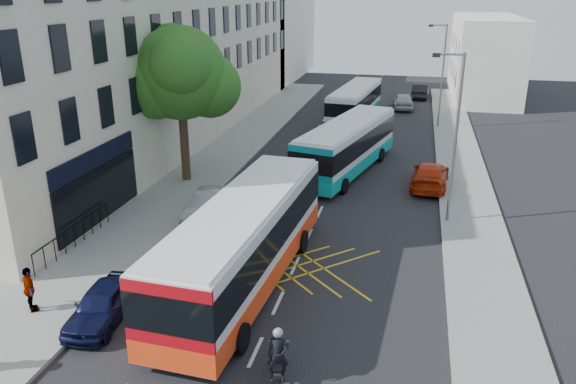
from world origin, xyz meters
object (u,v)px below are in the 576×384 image
Objects in this scene: lamp_far at (441,70)px; pedestrian_far at (29,290)px; parked_car_blue at (103,304)px; lamp_near at (454,131)px; bus_mid at (347,146)px; distant_car_dark at (420,91)px; bus_near at (244,242)px; red_hatchback at (430,175)px; bus_far at (355,103)px; motorbike at (278,358)px; distant_car_silver at (403,101)px; street_tree at (180,74)px; distant_car_grey at (342,96)px; parked_car_silver at (210,206)px.

pedestrian_far is at bearing -114.54° from lamp_far.
parked_car_blue is (-11.80, -31.42, -3.97)m from lamp_far.
lamp_near reaches higher than bus_mid.
pedestrian_far reaches higher than distant_car_dark.
lamp_far reaches higher than pedestrian_far.
bus_mid is at bearing 85.80° from bus_near.
lamp_near is 6.56m from red_hatchback.
motorbike is (1.64, -34.09, -0.67)m from bus_far.
distant_car_silver is at bearing 96.16° from lamp_near.
bus_near is at bearing -85.59° from bus_far.
pedestrian_far is (0.26, -14.60, -5.30)m from street_tree.
distant_car_grey is at bearing 111.68° from bus_mid.
motorbike is 6.92m from parked_car_blue.
red_hatchback is 24.82m from distant_car_grey.
distant_car_grey is at bearing 77.22° from street_tree.
red_hatchback is (10.64, 7.35, -0.01)m from parked_car_silver.
parked_car_blue is (2.91, -14.39, -5.64)m from street_tree.
motorbike is at bearing -82.13° from distant_car_grey.
red_hatchback is 1.11× the size of distant_car_silver.
parked_car_blue reaches higher than distant_car_grey.
pedestrian_far is (-3.11, -9.51, 0.27)m from parked_car_silver.
street_tree is 27.35m from distant_car_silver.
pedestrian_far reaches higher than parked_car_silver.
red_hatchback is 21.90m from distant_car_silver.
lamp_far is 0.74× the size of bus_far.
parked_car_silver is (-3.57, 5.80, -1.09)m from bus_near.
bus_near is at bearing -105.54° from lamp_far.
bus_mid is 20.17m from motorbike.
bus_mid reaches higher than bus_far.
distant_car_silver is 2.63× the size of pedestrian_far.
bus_near reaches higher than parked_car_silver.
lamp_far is 34.96m from pedestrian_far.
parked_car_blue is (-6.07, -18.27, -1.01)m from bus_mid.
bus_near is 5.78× the size of motorbike.
parked_car_silver is 30.89m from distant_car_grey.
lamp_near reaches higher than bus_near.
lamp_far is 1.80× the size of distant_car_dark.
distant_car_grey is (-8.88, 8.66, -4.00)m from lamp_far.
lamp_near is at bearing 95.16° from distant_car_dark.
parked_car_silver is (-6.20, 11.17, -0.18)m from motorbike.
bus_far is at bearing -60.17° from pedestrian_far.
street_tree is 4.12× the size of motorbike.
bus_near is 2.81× the size of distant_car_silver.
distant_car_silver is (4.85, 34.94, -1.06)m from bus_near.
street_tree is at bearing -45.84° from pedestrian_far.
bus_near is 14.92m from bus_mid.
street_tree is 1.10× the size of lamp_far.
red_hatchback is 1.10× the size of distant_car_dark.
parked_car_silver is at bearing 39.52° from red_hatchback.
bus_far is 33.32m from pedestrian_far.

